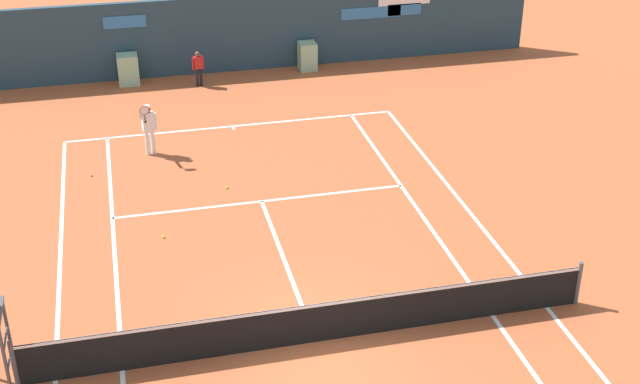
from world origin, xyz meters
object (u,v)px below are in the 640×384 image
Objects in this scene: tennis_ball_by_sideline at (163,237)px; tennis_ball_near_service_line at (227,188)px; ball_kid_centre_post at (198,66)px; tennis_ball_mid_court at (91,175)px; player_on_baseline at (148,125)px.

tennis_ball_by_sideline is 3.03m from tennis_ball_near_service_line.
tennis_ball_mid_court is (-3.90, -6.57, -0.71)m from ball_kid_centre_post.
ball_kid_centre_post is 7.68m from tennis_ball_mid_court.
player_on_baseline is 5.20m from tennis_ball_by_sideline.
ball_kid_centre_post reaches higher than tennis_ball_by_sideline.
tennis_ball_mid_court is at bearing 155.33° from tennis_ball_near_service_line.
tennis_ball_mid_court is at bearing 48.78° from ball_kid_centre_post.
tennis_ball_mid_court is (-1.75, 4.02, 0.00)m from tennis_ball_by_sideline.
tennis_ball_near_service_line is (3.70, -1.70, 0.00)m from tennis_ball_mid_court.
ball_kid_centre_post is at bearing 59.33° from tennis_ball_mid_court.
tennis_ball_mid_court is at bearing 113.49° from tennis_ball_by_sideline.
tennis_ball_near_service_line is (-0.20, -8.27, -0.71)m from ball_kid_centre_post.
ball_kid_centre_post reaches higher than tennis_ball_near_service_line.
tennis_ball_mid_court is 1.00× the size of tennis_ball_near_service_line.
player_on_baseline reaches higher than ball_kid_centre_post.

